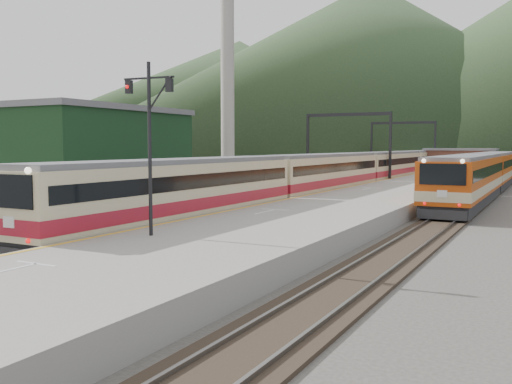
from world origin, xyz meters
The scene contains 16 objects.
track_main centered at (0.00, 40.00, 0.07)m, with size 2.60×200.00×0.23m.
track_far centered at (-5.00, 40.00, 0.07)m, with size 2.60×200.00×0.23m.
track_second centered at (11.50, 40.00, 0.07)m, with size 2.60×200.00×0.23m.
platform centered at (5.60, 38.00, 0.50)m, with size 8.00×100.00×1.00m, color gray.
gantry_near centered at (-2.85, 55.00, 5.59)m, with size 9.55×0.25×8.00m.
gantry_far centered at (-2.85, 80.00, 5.59)m, with size 9.55×0.25×8.00m.
warehouse centered at (-28.00, 42.00, 4.32)m, with size 14.50×20.50×8.60m.
smokestack centered at (-22.00, 62.00, 15.00)m, with size 1.80×1.80×30.00m, color #9E998E.
station_shed centered at (5.60, 78.00, 2.57)m, with size 9.40×4.40×3.10m.
hill_a centered at (-40.00, 190.00, 30.00)m, with size 180.00×180.00×60.00m, color #264222.
hill_d centered at (-120.00, 240.00, 27.50)m, with size 200.00×200.00×55.00m, color #264222.
main_train centered at (0.00, 50.94, 2.08)m, with size 3.03×83.12×3.70m.
second_train centered at (11.50, 50.07, 2.12)m, with size 3.10×42.23×3.79m.
signal_mast centered at (3.45, 12.99, 5.02)m, with size 2.20×0.33×6.57m.
short_signal_b centered at (-3.43, 30.91, 1.46)m, with size 0.23×0.18×2.27m.
short_signal_c centered at (-7.10, 16.19, 1.46)m, with size 0.26×0.22×2.27m.
Camera 1 is at (17.07, -4.30, 4.43)m, focal length 40.00 mm.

